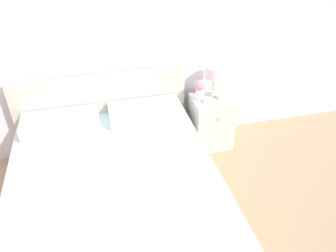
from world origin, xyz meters
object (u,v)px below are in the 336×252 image
(flower_vase, at_px, (200,89))
(alarm_clock, at_px, (221,97))
(table_lamp, at_px, (214,74))
(bed, at_px, (115,187))
(teacup, at_px, (208,101))
(nightstand, at_px, (211,122))

(flower_vase, relative_size, alarm_clock, 3.49)
(table_lamp, distance_m, flower_vase, 0.23)
(bed, height_order, teacup, bed)
(bed, xyz_separation_m, nightstand, (1.23, 0.78, 0.03))
(teacup, height_order, alarm_clock, alarm_clock)
(nightstand, xyz_separation_m, flower_vase, (-0.15, 0.03, 0.44))
(nightstand, distance_m, alarm_clock, 0.35)
(alarm_clock, bearing_deg, bed, -150.28)
(teacup, bearing_deg, flower_vase, 123.57)
(bed, height_order, nightstand, bed)
(bed, xyz_separation_m, table_lamp, (1.26, 0.86, 0.61))
(bed, height_order, alarm_clock, bed)
(table_lamp, bearing_deg, alarm_clock, -57.37)
(table_lamp, height_order, flower_vase, table_lamp)
(teacup, bearing_deg, table_lamp, 52.90)
(nightstand, distance_m, table_lamp, 0.58)
(nightstand, relative_size, alarm_clock, 8.80)
(table_lamp, xyz_separation_m, teacup, (-0.11, -0.15, -0.24))
(flower_vase, distance_m, alarm_clock, 0.27)
(teacup, bearing_deg, alarm_clock, 15.30)
(teacup, relative_size, alarm_clock, 1.64)
(table_lamp, height_order, teacup, table_lamp)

